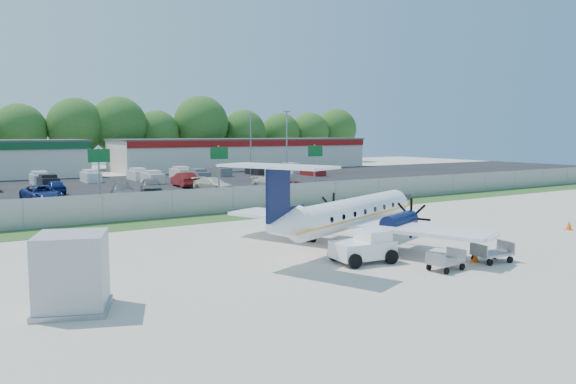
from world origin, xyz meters
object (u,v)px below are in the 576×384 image
pushback_tug (365,247)px  baggage_cart_near (446,261)px  aircraft (350,213)px  service_container (72,275)px  baggage_cart_far (492,253)px

pushback_tug → baggage_cart_near: 3.81m
baggage_cart_near → aircraft: bearing=93.4°
service_container → baggage_cart_far: bearing=-9.2°
baggage_cart_near → service_container: service_container is taller
pushback_tug → service_container: bearing=-178.7°
baggage_cart_near → baggage_cart_far: size_ratio=0.94×
aircraft → baggage_cart_far: bearing=-61.8°
pushback_tug → baggage_cart_far: bearing=-32.8°
aircraft → baggage_cart_near: 6.59m
pushback_tug → service_container: (-13.43, -0.31, 0.53)m
aircraft → baggage_cart_near: (0.38, -6.43, -1.43)m
baggage_cart_near → pushback_tug: bearing=122.0°
aircraft → service_container: size_ratio=4.90×
aircraft → pushback_tug: 3.76m
baggage_cart_near → service_container: (-15.45, 2.91, 0.85)m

